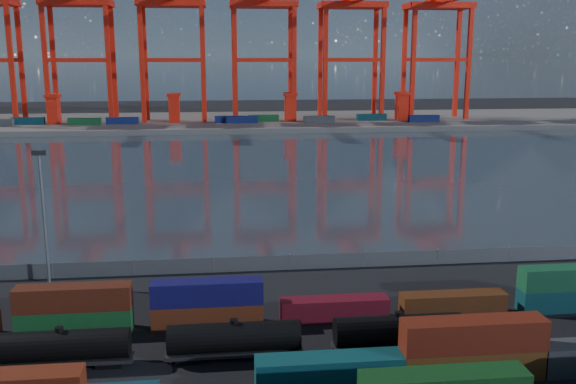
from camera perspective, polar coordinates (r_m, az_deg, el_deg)
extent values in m
plane|color=black|center=(59.12, 3.38, -15.73)|extent=(700.00, 700.00, 0.00)
plane|color=#2A343D|center=(159.16, -3.02, 2.11)|extent=(700.00, 700.00, 0.00)
cube|color=#514F4C|center=(262.99, -4.41, 6.26)|extent=(700.00, 70.00, 2.00)
cube|color=#0E474C|center=(56.43, 3.67, -15.61)|extent=(12.55, 2.55, 2.72)
cube|color=#5F3613|center=(59.74, 16.02, -14.44)|extent=(12.55, 2.55, 2.72)
cube|color=maroon|center=(58.60, 16.18, -12.05)|extent=(12.55, 2.55, 2.72)
cube|color=#175725|center=(69.59, -18.42, -10.79)|extent=(11.45, 2.33, 2.48)
cube|color=#541F10|center=(68.69, -18.56, -8.88)|extent=(11.45, 2.33, 2.48)
cube|color=maroon|center=(68.04, -7.15, -10.78)|extent=(11.45, 2.33, 2.48)
cube|color=#131052|center=(67.11, -7.20, -8.82)|extent=(11.45, 2.33, 2.48)
cube|color=maroon|center=(69.07, 4.15, -10.35)|extent=(11.45, 2.33, 2.48)
cube|color=#502710|center=(72.47, 14.45, -9.61)|extent=(11.45, 2.33, 2.48)
cube|color=#0D3E44|center=(78.07, 23.73, -8.69)|extent=(11.45, 2.33, 2.48)
cube|color=#175631|center=(77.27, 23.89, -6.96)|extent=(11.45, 2.33, 2.48)
cylinder|color=black|center=(62.32, -19.58, -12.72)|extent=(12.19, 2.72, 2.72)
cylinder|color=black|center=(61.72, -19.68, -11.45)|extent=(0.75, 0.75, 0.47)
cube|color=black|center=(62.94, -19.48, -13.96)|extent=(12.65, 1.87, 0.37)
cube|color=black|center=(64.19, -23.24, -14.11)|extent=(2.34, 1.69, 0.56)
cube|color=black|center=(62.28, -15.55, -14.37)|extent=(2.34, 1.69, 0.56)
cylinder|color=black|center=(60.66, -4.81, -12.72)|extent=(12.19, 2.72, 2.72)
cylinder|color=black|center=(60.05, -4.84, -11.42)|extent=(0.75, 0.75, 0.47)
cube|color=black|center=(61.31, -4.79, -13.99)|extent=(12.65, 1.87, 0.37)
cube|color=black|center=(61.54, -8.84, -14.39)|extent=(2.34, 1.69, 0.56)
cube|color=black|center=(61.70, -0.74, -14.16)|extent=(2.34, 1.69, 0.56)
cylinder|color=black|center=(62.91, 9.76, -11.92)|extent=(12.19, 2.72, 2.72)
cylinder|color=black|center=(62.32, 9.81, -10.66)|extent=(0.75, 0.75, 0.47)
cube|color=black|center=(63.53, 9.71, -13.16)|extent=(12.65, 1.87, 0.37)
cube|color=black|center=(62.72, 5.88, -13.77)|extent=(2.34, 1.69, 0.56)
cube|color=black|center=(64.92, 13.38, -13.11)|extent=(2.34, 1.69, 0.56)
cube|color=#595B5E|center=(84.31, 0.15, -6.28)|extent=(160.00, 0.06, 2.00)
cylinder|color=slate|center=(86.33, -20.18, -6.53)|extent=(0.12, 0.12, 2.20)
cylinder|color=slate|center=(84.48, -13.54, -6.52)|extent=(0.12, 0.12, 2.20)
cylinder|color=slate|center=(83.78, -6.70, -6.41)|extent=(0.12, 0.12, 2.20)
cylinder|color=slate|center=(84.28, 0.15, -6.21)|extent=(0.12, 0.12, 2.20)
cylinder|color=slate|center=(85.94, 6.83, -5.93)|extent=(0.12, 0.12, 2.20)
cylinder|color=slate|center=(88.71, 13.16, -5.60)|extent=(0.12, 0.12, 2.20)
cylinder|color=slate|center=(92.48, 19.03, -5.22)|extent=(0.12, 0.12, 2.20)
cylinder|color=slate|center=(82.59, -20.85, -2.42)|extent=(0.36, 0.36, 16.00)
cube|color=black|center=(81.03, -21.28, 3.27)|extent=(1.60, 0.40, 0.60)
cube|color=red|center=(261.15, -23.37, 10.19)|extent=(1.66, 1.66, 46.59)
cube|color=red|center=(273.08, -22.62, 10.29)|extent=(1.66, 1.66, 46.59)
cube|color=red|center=(257.93, -20.73, 10.38)|extent=(1.66, 1.66, 46.59)
cube|color=red|center=(270.00, -20.09, 10.47)|extent=(1.66, 1.66, 46.59)
cube|color=red|center=(253.40, -15.65, 10.69)|extent=(1.66, 1.66, 46.59)
cube|color=red|center=(265.68, -15.23, 10.76)|extent=(1.66, 1.66, 46.59)
cube|color=red|center=(255.39, -18.25, 11.07)|extent=(22.78, 1.45, 1.45)
cube|color=red|center=(267.58, -17.71, 11.12)|extent=(22.78, 1.45, 1.45)
cube|color=red|center=(262.16, -18.28, 15.67)|extent=(25.88, 14.49, 2.28)
cube|color=red|center=(251.79, -12.86, 10.83)|extent=(1.66, 1.66, 46.59)
cube|color=red|center=(264.14, -12.56, 10.89)|extent=(1.66, 1.66, 46.59)
cube|color=red|center=(250.35, -7.57, 11.02)|extent=(1.66, 1.66, 46.59)
cube|color=red|center=(262.77, -7.53, 11.06)|extent=(1.66, 1.66, 46.59)
cube|color=red|center=(250.78, -10.24, 11.46)|extent=(22.78, 1.45, 1.45)
cube|color=red|center=(263.18, -10.07, 11.49)|extent=(22.78, 1.45, 1.45)
cube|color=red|center=(257.68, -10.33, 16.14)|extent=(25.88, 14.49, 2.28)
cube|color=red|center=(250.43, -4.73, 11.08)|extent=(1.66, 1.66, 46.59)
cube|color=red|center=(262.85, -4.81, 11.12)|extent=(1.66, 1.66, 46.59)
cube|color=red|center=(252.17, 0.55, 11.12)|extent=(1.66, 1.66, 46.59)
cube|color=red|center=(264.50, 0.22, 11.17)|extent=(1.66, 1.66, 46.59)
cube|color=red|center=(251.01, -2.08, 11.65)|extent=(22.78, 1.45, 1.45)
cube|color=red|center=(263.40, -2.29, 11.66)|extent=(22.78, 1.45, 1.45)
cube|color=red|center=(257.90, -2.23, 16.32)|extent=(25.88, 14.49, 2.28)
cube|color=red|center=(253.94, 3.34, 11.11)|extent=(1.66, 1.66, 46.59)
cube|color=red|center=(266.19, 2.89, 11.16)|extent=(1.66, 1.66, 46.59)
cube|color=red|center=(258.75, 8.42, 11.02)|extent=(1.66, 1.66, 46.59)
cube|color=red|center=(270.79, 7.74, 11.09)|extent=(1.66, 1.66, 46.59)
cube|color=red|center=(256.07, 5.92, 11.60)|extent=(22.78, 1.45, 1.45)
cube|color=red|center=(268.23, 5.34, 11.63)|extent=(22.78, 1.45, 1.45)
cube|color=red|center=(262.83, 5.72, 16.19)|extent=(25.88, 14.49, 2.28)
cube|color=red|center=(262.11, 11.05, 10.94)|extent=(1.66, 1.66, 46.59)
cube|color=red|center=(274.00, 10.26, 11.01)|extent=(1.66, 1.66, 46.59)
cube|color=red|center=(269.75, 15.75, 10.75)|extent=(1.66, 1.66, 46.59)
cube|color=red|center=(281.32, 14.80, 10.84)|extent=(1.66, 1.66, 46.59)
cube|color=red|center=(265.69, 13.46, 11.35)|extent=(22.78, 1.45, 1.45)
cube|color=red|center=(277.42, 12.58, 11.41)|extent=(22.78, 1.45, 1.45)
cube|color=red|center=(272.21, 13.23, 15.80)|extent=(25.88, 14.49, 2.28)
cube|color=navy|center=(247.55, -4.14, 6.44)|extent=(12.00, 2.44, 2.60)
cube|color=navy|center=(256.58, 11.98, 6.41)|extent=(12.00, 2.44, 2.60)
cube|color=navy|center=(248.81, -5.15, 6.45)|extent=(12.00, 2.44, 2.60)
cube|color=#0C3842|center=(260.75, -22.11, 5.87)|extent=(12.00, 2.44, 2.60)
cube|color=#3F4244|center=(248.56, 2.79, 6.48)|extent=(12.00, 2.44, 2.60)
cube|color=#144C23|center=(251.61, -17.62, 6.00)|extent=(12.00, 2.44, 2.60)
cube|color=navy|center=(250.66, -14.50, 6.16)|extent=(12.00, 2.44, 2.60)
cube|color=#144C23|center=(252.81, -2.20, 6.58)|extent=(12.00, 2.44, 2.60)
cube|color=#0C3842|center=(258.91, 7.42, 6.62)|extent=(12.00, 2.44, 2.60)
cube|color=red|center=(259.56, -20.10, 6.82)|extent=(4.00, 6.00, 10.00)
cube|color=red|center=(259.18, -20.19, 8.03)|extent=(5.00, 7.00, 1.20)
cube|color=red|center=(252.82, -10.07, 7.25)|extent=(4.00, 6.00, 10.00)
cube|color=red|center=(252.43, -10.11, 8.49)|extent=(5.00, 7.00, 1.20)
cube|color=red|center=(254.01, 0.20, 7.45)|extent=(4.00, 6.00, 10.00)
cube|color=red|center=(253.62, 0.20, 8.69)|extent=(5.00, 7.00, 1.20)
cube|color=red|center=(263.00, 10.07, 7.43)|extent=(4.00, 6.00, 10.00)
cube|color=red|center=(262.63, 10.11, 8.62)|extent=(5.00, 7.00, 1.20)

